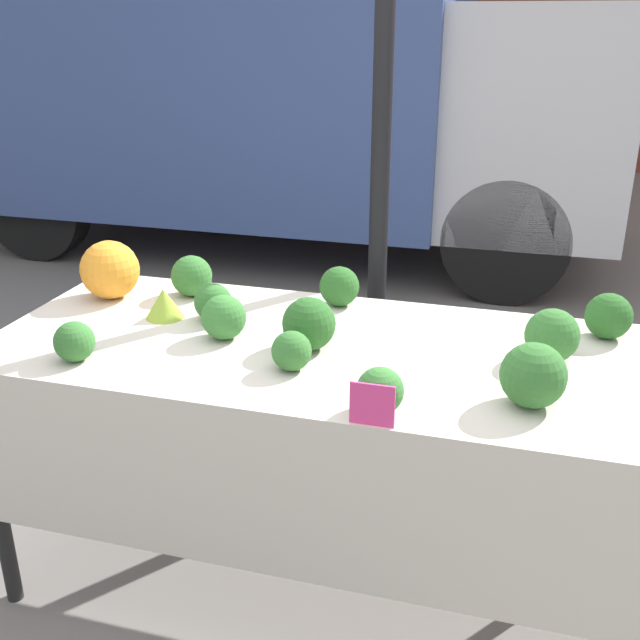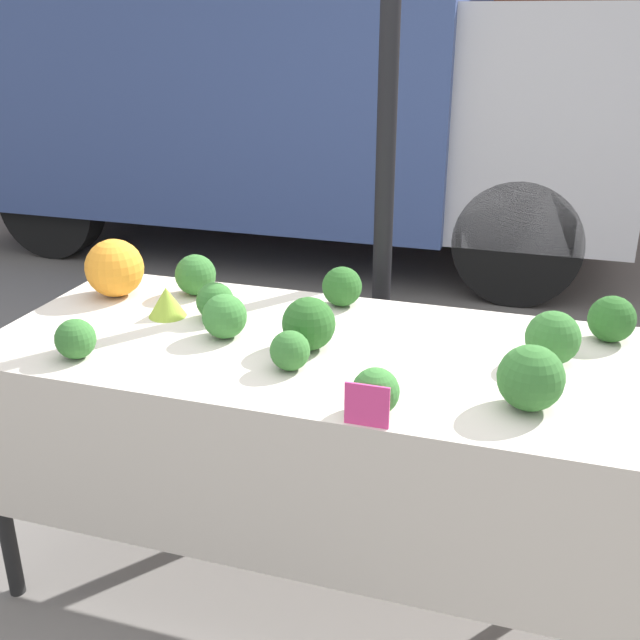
{
  "view_description": "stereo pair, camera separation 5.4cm",
  "coord_description": "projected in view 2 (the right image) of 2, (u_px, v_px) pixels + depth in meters",
  "views": [
    {
      "loc": [
        0.55,
        -1.95,
        1.76
      ],
      "look_at": [
        0.0,
        0.0,
        0.94
      ],
      "focal_mm": 42.0,
      "sensor_mm": 36.0,
      "label": 1
    },
    {
      "loc": [
        0.6,
        -1.93,
        1.76
      ],
      "look_at": [
        0.0,
        0.0,
        0.94
      ],
      "focal_mm": 42.0,
      "sensor_mm": 36.0,
      "label": 2
    }
  ],
  "objects": [
    {
      "name": "market_table",
      "position": [
        313.0,
        387.0,
        2.19
      ],
      "size": [
        1.98,
        0.86,
        0.86
      ],
      "color": "beige",
      "rests_on": "ground_plane"
    },
    {
      "name": "parked_truck",
      "position": [
        274.0,
        77.0,
        5.87
      ],
      "size": [
        5.11,
        2.3,
        2.41
      ],
      "color": "#384C84",
      "rests_on": "ground_plane"
    },
    {
      "name": "ground_plane",
      "position": [
        320.0,
        576.0,
        2.54
      ],
      "size": [
        40.0,
        40.0,
        0.0
      ],
      "primitive_type": "plane",
      "color": "slate"
    },
    {
      "name": "broccoli_head_7",
      "position": [
        195.0,
        275.0,
        2.59
      ],
      "size": [
        0.14,
        0.14,
        0.14
      ],
      "color": "#336B2D",
      "rests_on": "market_table"
    },
    {
      "name": "orange_cauliflower",
      "position": [
        115.0,
        268.0,
        2.57
      ],
      "size": [
        0.2,
        0.2,
        0.2
      ],
      "color": "orange",
      "rests_on": "market_table"
    },
    {
      "name": "broccoli_head_8",
      "position": [
        215.0,
        301.0,
        2.38
      ],
      "size": [
        0.12,
        0.12,
        0.12
      ],
      "color": "#336B2D",
      "rests_on": "market_table"
    },
    {
      "name": "broccoli_head_6",
      "position": [
        531.0,
        378.0,
        1.83
      ],
      "size": [
        0.17,
        0.17,
        0.17
      ],
      "color": "#336B2D",
      "rests_on": "market_table"
    },
    {
      "name": "romanesco_head",
      "position": [
        167.0,
        302.0,
        2.41
      ],
      "size": [
        0.12,
        0.12,
        0.1
      ],
      "color": "#93B238",
      "rests_on": "market_table"
    },
    {
      "name": "broccoli_head_2",
      "position": [
        75.0,
        339.0,
        2.11
      ],
      "size": [
        0.12,
        0.12,
        0.12
      ],
      "color": "#336B2D",
      "rests_on": "market_table"
    },
    {
      "name": "price_sign",
      "position": [
        367.0,
        405.0,
        1.76
      ],
      "size": [
        0.11,
        0.01,
        0.11
      ],
      "color": "#E53D84",
      "rests_on": "market_table"
    },
    {
      "name": "broccoli_head_9",
      "position": [
        225.0,
        316.0,
        2.24
      ],
      "size": [
        0.14,
        0.14,
        0.14
      ],
      "color": "#387533",
      "rests_on": "market_table"
    },
    {
      "name": "broccoli_head_10",
      "position": [
        553.0,
        338.0,
        2.07
      ],
      "size": [
        0.15,
        0.15,
        0.15
      ],
      "color": "#336B2D",
      "rests_on": "market_table"
    },
    {
      "name": "broccoli_head_1",
      "position": [
        612.0,
        319.0,
        2.22
      ],
      "size": [
        0.14,
        0.14,
        0.14
      ],
      "color": "#285B23",
      "rests_on": "market_table"
    },
    {
      "name": "tent_pole",
      "position": [
        384.0,
        200.0,
        2.7
      ],
      "size": [
        0.07,
        0.07,
        2.29
      ],
      "color": "black",
      "rests_on": "ground_plane"
    },
    {
      "name": "broccoli_head_0",
      "position": [
        290.0,
        351.0,
        2.04
      ],
      "size": [
        0.11,
        0.11,
        0.11
      ],
      "color": "#336B2D",
      "rests_on": "market_table"
    },
    {
      "name": "broccoli_head_3",
      "position": [
        376.0,
        391.0,
        1.81
      ],
      "size": [
        0.12,
        0.12,
        0.12
      ],
      "color": "#387533",
      "rests_on": "market_table"
    },
    {
      "name": "broccoli_head_5",
      "position": [
        309.0,
        324.0,
        2.16
      ],
      "size": [
        0.16,
        0.16,
        0.16
      ],
      "color": "#285B23",
      "rests_on": "market_table"
    },
    {
      "name": "broccoli_head_4",
      "position": [
        342.0,
        287.0,
        2.49
      ],
      "size": [
        0.13,
        0.13,
        0.13
      ],
      "color": "#285B23",
      "rests_on": "market_table"
    }
  ]
}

